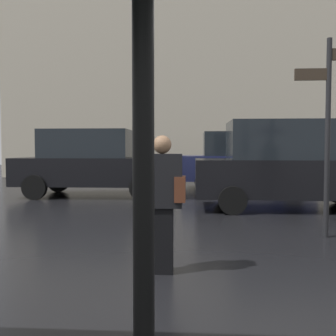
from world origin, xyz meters
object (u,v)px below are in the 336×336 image
object	(u,v)px
parked_car_left	(94,162)
parked_car_distant	(288,166)
street_signpost	(328,118)
parked_car_right	(243,160)
pedestrian_with_bag	(164,195)

from	to	relation	value
parked_car_left	parked_car_distant	xyz separation A→B (m)	(5.11, -2.13, 0.02)
street_signpost	parked_car_distant	bearing A→B (deg)	87.84
parked_car_right	street_signpost	distance (m)	7.32
pedestrian_with_bag	parked_car_distant	size ratio (longest dim) A/B	0.35
pedestrian_with_bag	street_signpost	world-z (taller)	street_signpost
pedestrian_with_bag	parked_car_distant	bearing A→B (deg)	-100.96
parked_car_left	parked_car_distant	distance (m)	5.53
parked_car_distant	street_signpost	size ratio (longest dim) A/B	1.43
pedestrian_with_bag	parked_car_left	world-z (taller)	parked_car_left
parked_car_right	street_signpost	size ratio (longest dim) A/B	1.41
parked_car_right	parked_car_distant	xyz separation A→B (m)	(0.47, -4.34, 0.02)
pedestrian_with_bag	parked_car_right	bearing A→B (deg)	-85.93
parked_car_left	street_signpost	xyz separation A→B (m)	(5.00, -5.04, 0.88)
parked_car_distant	street_signpost	xyz separation A→B (m)	(-0.11, -2.91, 0.87)
parked_car_right	parked_car_distant	distance (m)	4.37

